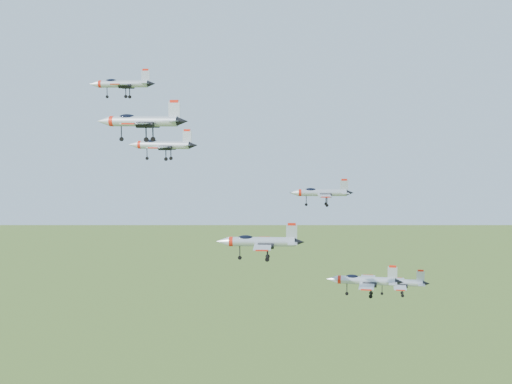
{
  "coord_description": "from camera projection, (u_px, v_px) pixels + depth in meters",
  "views": [
    {
      "loc": [
        10.92,
        -112.06,
        151.05
      ],
      "look_at": [
        9.24,
        -1.42,
        139.38
      ],
      "focal_mm": 50.0,
      "sensor_mm": 36.0,
      "label": 1
    }
  ],
  "objects": [
    {
      "name": "jet_lead",
      "position": [
        121.0,
        84.0,
        122.05
      ],
      "size": [
        11.88,
        9.89,
        3.17
      ],
      "rotation": [
        0.0,
        0.0,
        -0.12
      ],
      "color": "#AEB5BC"
    },
    {
      "name": "jet_trail",
      "position": [
        364.0,
        280.0,
        107.34
      ],
      "size": [
        11.62,
        9.74,
        3.11
      ],
      "rotation": [
        0.0,
        0.0,
        -0.17
      ],
      "color": "#AEB5BC"
    },
    {
      "name": "jet_left_low",
      "position": [
        320.0,
        193.0,
        121.9
      ],
      "size": [
        11.14,
        9.14,
        2.99
      ],
      "rotation": [
        0.0,
        0.0,
        0.01
      ],
      "color": "#AEB5BC"
    },
    {
      "name": "jet_extra",
      "position": [
        396.0,
        282.0,
        120.15
      ],
      "size": [
        10.9,
        9.09,
        2.91
      ],
      "rotation": [
        0.0,
        0.0,
        -0.14
      ],
      "color": "#AEB5BC"
    },
    {
      "name": "jet_right_low",
      "position": [
        259.0,
        241.0,
        97.73
      ],
      "size": [
        12.27,
        10.1,
        3.29
      ],
      "rotation": [
        0.0,
        0.0,
        -0.03
      ],
      "color": "#AEB5BC"
    },
    {
      "name": "jet_left_high",
      "position": [
        162.0,
        145.0,
        114.12
      ],
      "size": [
        11.8,
        9.98,
        3.19
      ],
      "rotation": [
        0.0,
        0.0,
        -0.24
      ],
      "color": "#AEB5BC"
    },
    {
      "name": "jet_right_high",
      "position": [
        141.0,
        121.0,
        95.89
      ],
      "size": [
        13.13,
        11.08,
        3.54
      ],
      "rotation": [
        0.0,
        0.0,
        -0.23
      ],
      "color": "#AEB5BC"
    }
  ]
}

